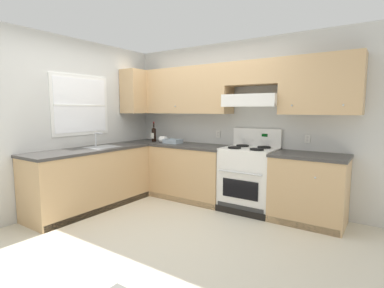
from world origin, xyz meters
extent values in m
plane|color=beige|center=(0.00, 0.00, 0.00)|extent=(7.04, 7.04, 0.00)
cube|color=silver|center=(0.46, 1.62, 1.27)|extent=(4.68, 0.12, 2.55)
cube|color=tan|center=(-0.57, 1.38, 1.80)|extent=(1.83, 0.34, 0.76)
cube|color=tan|center=(1.65, 1.38, 1.80)|extent=(1.00, 0.34, 0.76)
cube|color=tan|center=(0.75, 1.38, 2.01)|extent=(0.80, 0.34, 0.34)
cube|color=white|center=(0.75, 1.34, 1.62)|extent=(0.80, 0.46, 0.17)
cube|color=white|center=(0.75, 1.12, 1.54)|extent=(0.80, 0.03, 0.04)
sphere|color=silver|center=(-0.57, 1.20, 1.54)|extent=(0.02, 0.02, 0.02)
sphere|color=silver|center=(1.35, 1.20, 1.54)|extent=(0.02, 0.02, 0.02)
sphere|color=silver|center=(1.95, 1.20, 1.54)|extent=(0.02, 0.02, 0.02)
cube|color=silver|center=(0.06, 1.55, 1.08)|extent=(0.08, 0.01, 0.12)
cube|color=silver|center=(0.06, 1.54, 1.10)|extent=(0.03, 0.00, 0.03)
cube|color=silver|center=(0.06, 1.54, 1.06)|extent=(0.03, 0.00, 0.03)
cube|color=silver|center=(1.48, 1.55, 1.08)|extent=(0.08, 0.01, 0.12)
cube|color=silver|center=(1.48, 1.54, 1.10)|extent=(0.03, 0.00, 0.03)
cube|color=silver|center=(1.48, 1.54, 1.06)|extent=(0.03, 0.00, 0.03)
cube|color=silver|center=(-1.62, 0.10, 1.27)|extent=(0.12, 4.00, 2.55)
cube|color=white|center=(-1.57, 0.10, 1.55)|extent=(0.04, 1.00, 0.92)
cube|color=white|center=(-1.55, 0.10, 1.55)|extent=(0.01, 0.90, 0.82)
cube|color=white|center=(-1.54, 0.10, 1.55)|extent=(0.01, 0.90, 0.02)
cube|color=tan|center=(-1.38, 1.20, 1.80)|extent=(0.34, 0.64, 0.76)
cube|color=tan|center=(-0.58, 1.25, 0.44)|extent=(1.89, 0.61, 0.87)
cube|color=#3D3A38|center=(-0.58, 1.25, 0.89)|extent=(1.92, 0.63, 0.04)
cube|color=tan|center=(1.59, 1.25, 0.44)|extent=(0.92, 0.61, 0.87)
cube|color=#3D3A38|center=(1.59, 1.25, 0.89)|extent=(0.94, 0.63, 0.04)
cube|color=black|center=(0.26, 0.97, 0.04)|extent=(3.54, 0.06, 0.09)
sphere|color=silver|center=(-0.96, 0.93, 0.68)|extent=(0.03, 0.03, 0.03)
sphere|color=silver|center=(1.73, 0.93, 0.68)|extent=(0.03, 0.03, 0.03)
cube|color=tan|center=(-1.25, 0.00, 0.44)|extent=(0.61, 1.89, 0.87)
cube|color=#3D3A38|center=(-1.25, 0.00, 0.89)|extent=(0.63, 1.91, 0.04)
cube|color=black|center=(-0.97, 0.00, 0.04)|extent=(0.06, 1.85, 0.09)
cube|color=#999B9E|center=(-1.25, 0.23, 0.91)|extent=(0.40, 0.48, 0.01)
cube|color=#28282B|center=(-1.25, 0.23, 0.84)|extent=(0.34, 0.42, 0.14)
cylinder|color=silver|center=(-1.41, 0.23, 1.02)|extent=(0.03, 0.03, 0.22)
cylinder|color=silver|center=(-1.33, 0.23, 1.12)|extent=(0.16, 0.02, 0.02)
cube|color=white|center=(0.75, 1.25, 0.46)|extent=(0.76, 0.58, 0.91)
cube|color=black|center=(0.75, 0.95, 0.38)|extent=(0.53, 0.01, 0.26)
cylinder|color=silver|center=(0.75, 0.93, 0.62)|extent=(0.65, 0.02, 0.02)
cube|color=#333333|center=(0.75, 0.96, 0.10)|extent=(0.70, 0.01, 0.11)
cube|color=white|center=(0.75, 1.25, 0.92)|extent=(0.76, 0.58, 0.02)
cube|color=white|center=(0.75, 1.52, 1.05)|extent=(0.76, 0.04, 0.29)
cube|color=#053F0C|center=(0.88, 1.50, 1.10)|extent=(0.09, 0.01, 0.04)
cylinder|color=black|center=(0.58, 1.11, 0.94)|extent=(0.19, 0.19, 0.02)
cylinder|color=black|center=(0.58, 1.11, 0.93)|extent=(0.07, 0.07, 0.01)
cylinder|color=black|center=(0.92, 1.11, 0.94)|extent=(0.19, 0.19, 0.02)
cylinder|color=black|center=(0.92, 1.11, 0.93)|extent=(0.07, 0.07, 0.01)
cylinder|color=black|center=(0.58, 1.39, 0.94)|extent=(0.19, 0.19, 0.02)
cylinder|color=black|center=(0.58, 1.39, 0.93)|extent=(0.07, 0.07, 0.01)
cylinder|color=black|center=(0.92, 1.39, 0.94)|extent=(0.19, 0.19, 0.02)
cylinder|color=black|center=(0.92, 1.39, 0.93)|extent=(0.07, 0.07, 0.01)
cylinder|color=white|center=(0.54, 1.50, 1.03)|extent=(0.04, 0.02, 0.04)
cylinder|color=white|center=(0.68, 1.50, 1.03)|extent=(0.04, 0.02, 0.04)
cylinder|color=white|center=(0.82, 1.50, 1.03)|extent=(0.04, 0.02, 0.04)
cylinder|color=white|center=(0.96, 1.50, 1.03)|extent=(0.04, 0.02, 0.04)
cylinder|color=black|center=(-1.10, 1.26, 1.02)|extent=(0.08, 0.08, 0.23)
cone|color=black|center=(-1.10, 1.26, 1.15)|extent=(0.08, 0.08, 0.04)
cylinder|color=black|center=(-1.10, 1.26, 1.22)|extent=(0.03, 0.03, 0.09)
cylinder|color=maroon|center=(-1.10, 1.26, 1.26)|extent=(0.03, 0.03, 0.02)
cube|color=silver|center=(-1.10, 1.22, 1.02)|extent=(0.07, 0.00, 0.10)
cube|color=#9EADB7|center=(-0.65, 1.24, 0.92)|extent=(0.23, 0.17, 0.02)
cube|color=#9EADB7|center=(-0.65, 1.14, 0.95)|extent=(0.29, 0.01, 0.07)
cube|color=#9EADB7|center=(-0.65, 1.33, 0.95)|extent=(0.29, 0.01, 0.07)
cube|color=#9EADB7|center=(-0.79, 1.24, 0.95)|extent=(0.01, 0.18, 0.07)
cube|color=#9EADB7|center=(-0.51, 1.24, 0.95)|extent=(0.01, 0.18, 0.07)
cylinder|color=white|center=(-0.84, 1.21, 0.97)|extent=(0.11, 0.11, 0.11)
cylinder|color=#9E7A51|center=(-0.90, 1.21, 0.97)|extent=(0.01, 0.04, 0.04)
camera|label=1|loc=(2.44, -2.73, 1.49)|focal=27.53mm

